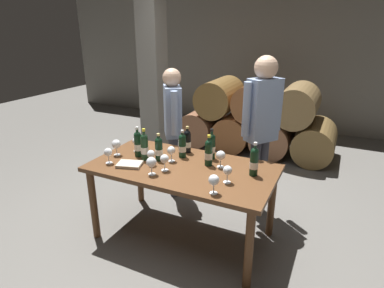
{
  "coord_description": "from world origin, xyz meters",
  "views": [
    {
      "loc": [
        1.26,
        -2.41,
        1.99
      ],
      "look_at": [
        0.0,
        0.2,
        0.91
      ],
      "focal_mm": 30.12,
      "sensor_mm": 36.0,
      "label": 1
    }
  ],
  "objects_px": {
    "wine_bottle_0": "(144,147)",
    "wine_glass_8": "(171,151)",
    "wine_bottle_5": "(209,152)",
    "wine_glass_9": "(227,171)",
    "wine_glass_1": "(221,156)",
    "wine_glass_4": "(214,180)",
    "taster_seated_left": "(173,122)",
    "wine_glass_0": "(164,159)",
    "wine_bottle_4": "(187,141)",
    "wine_glass_6": "(151,162)",
    "dining_table": "(183,175)",
    "wine_glass_2": "(151,155)",
    "wine_bottle_1": "(182,145)",
    "wine_glass_7": "(136,141)",
    "tasting_notebook": "(130,164)",
    "wine_glass_3": "(116,144)",
    "wine_glass_5": "(108,153)",
    "wine_bottle_7": "(212,146)",
    "wine_bottle_2": "(254,161)",
    "wine_bottle_3": "(159,149)",
    "sommelier_presenting": "(262,123)",
    "wine_bottle_6": "(138,144)"
  },
  "relations": [
    {
      "from": "wine_bottle_4",
      "to": "wine_glass_6",
      "type": "height_order",
      "value": "wine_bottle_4"
    },
    {
      "from": "wine_glass_1",
      "to": "wine_glass_8",
      "type": "bearing_deg",
      "value": -170.47
    },
    {
      "from": "wine_glass_6",
      "to": "sommelier_presenting",
      "type": "bearing_deg",
      "value": 56.03
    },
    {
      "from": "wine_bottle_6",
      "to": "wine_glass_5",
      "type": "xyz_separation_m",
      "value": [
        -0.15,
        -0.27,
        -0.02
      ]
    },
    {
      "from": "taster_seated_left",
      "to": "wine_bottle_0",
      "type": "bearing_deg",
      "value": -82.25
    },
    {
      "from": "wine_bottle_4",
      "to": "wine_glass_8",
      "type": "distance_m",
      "value": 0.28
    },
    {
      "from": "wine_glass_3",
      "to": "sommelier_presenting",
      "type": "xyz_separation_m",
      "value": [
        1.24,
        0.8,
        0.17
      ]
    },
    {
      "from": "wine_bottle_6",
      "to": "wine_glass_3",
      "type": "relative_size",
      "value": 1.87
    },
    {
      "from": "wine_glass_2",
      "to": "tasting_notebook",
      "type": "distance_m",
      "value": 0.22
    },
    {
      "from": "wine_bottle_0",
      "to": "wine_glass_9",
      "type": "relative_size",
      "value": 2.08
    },
    {
      "from": "wine_glass_7",
      "to": "wine_glass_9",
      "type": "distance_m",
      "value": 1.11
    },
    {
      "from": "taster_seated_left",
      "to": "wine_glass_9",
      "type": "bearing_deg",
      "value": -41.07
    },
    {
      "from": "taster_seated_left",
      "to": "wine_glass_6",
      "type": "bearing_deg",
      "value": -71.27
    },
    {
      "from": "wine_bottle_0",
      "to": "wine_glass_8",
      "type": "distance_m",
      "value": 0.26
    },
    {
      "from": "wine_bottle_3",
      "to": "wine_glass_3",
      "type": "bearing_deg",
      "value": -170.66
    },
    {
      "from": "dining_table",
      "to": "wine_bottle_3",
      "type": "height_order",
      "value": "wine_bottle_3"
    },
    {
      "from": "wine_bottle_0",
      "to": "wine_glass_0",
      "type": "height_order",
      "value": "wine_bottle_0"
    },
    {
      "from": "wine_bottle_4",
      "to": "wine_glass_1",
      "type": "relative_size",
      "value": 1.73
    },
    {
      "from": "wine_glass_0",
      "to": "wine_bottle_4",
      "type": "bearing_deg",
      "value": 91.52
    },
    {
      "from": "wine_bottle_3",
      "to": "wine_glass_2",
      "type": "relative_size",
      "value": 1.82
    },
    {
      "from": "wine_glass_4",
      "to": "wine_glass_2",
      "type": "bearing_deg",
      "value": 161.2
    },
    {
      "from": "wine_glass_5",
      "to": "wine_glass_9",
      "type": "height_order",
      "value": "same"
    },
    {
      "from": "wine_glass_6",
      "to": "wine_glass_8",
      "type": "relative_size",
      "value": 1.07
    },
    {
      "from": "wine_bottle_1",
      "to": "wine_glass_1",
      "type": "height_order",
      "value": "wine_bottle_1"
    },
    {
      "from": "wine_bottle_7",
      "to": "wine_glass_8",
      "type": "xyz_separation_m",
      "value": [
        -0.32,
        -0.23,
        -0.02
      ]
    },
    {
      "from": "wine_bottle_4",
      "to": "wine_glass_4",
      "type": "distance_m",
      "value": 0.88
    },
    {
      "from": "wine_bottle_5",
      "to": "wine_glass_4",
      "type": "distance_m",
      "value": 0.53
    },
    {
      "from": "wine_bottle_7",
      "to": "wine_bottle_5",
      "type": "bearing_deg",
      "value": -76.99
    },
    {
      "from": "wine_bottle_2",
      "to": "wine_bottle_3",
      "type": "height_order",
      "value": "wine_bottle_2"
    },
    {
      "from": "wine_bottle_2",
      "to": "tasting_notebook",
      "type": "xyz_separation_m",
      "value": [
        -1.08,
        -0.31,
        -0.12
      ]
    },
    {
      "from": "wine_glass_1",
      "to": "wine_glass_2",
      "type": "xyz_separation_m",
      "value": [
        -0.59,
        -0.24,
        -0.01
      ]
    },
    {
      "from": "wine_bottle_5",
      "to": "wine_glass_5",
      "type": "relative_size",
      "value": 1.95
    },
    {
      "from": "dining_table",
      "to": "wine_glass_1",
      "type": "relative_size",
      "value": 10.65
    },
    {
      "from": "wine_glass_7",
      "to": "tasting_notebook",
      "type": "relative_size",
      "value": 0.69
    },
    {
      "from": "wine_glass_1",
      "to": "wine_glass_3",
      "type": "relative_size",
      "value": 0.98
    },
    {
      "from": "wine_bottle_0",
      "to": "dining_table",
      "type": "bearing_deg",
      "value": 3.48
    },
    {
      "from": "wine_glass_7",
      "to": "tasting_notebook",
      "type": "bearing_deg",
      "value": -65.47
    },
    {
      "from": "dining_table",
      "to": "wine_bottle_0",
      "type": "height_order",
      "value": "wine_bottle_0"
    },
    {
      "from": "wine_bottle_2",
      "to": "wine_glass_2",
      "type": "relative_size",
      "value": 2.04
    },
    {
      "from": "wine_glass_1",
      "to": "wine_glass_4",
      "type": "relative_size",
      "value": 1.01
    },
    {
      "from": "wine_bottle_2",
      "to": "wine_glass_2",
      "type": "distance_m",
      "value": 0.93
    },
    {
      "from": "wine_glass_7",
      "to": "wine_glass_8",
      "type": "bearing_deg",
      "value": -8.86
    },
    {
      "from": "wine_bottle_3",
      "to": "wine_bottle_6",
      "type": "distance_m",
      "value": 0.24
    },
    {
      "from": "wine_glass_1",
      "to": "wine_glass_4",
      "type": "xyz_separation_m",
      "value": [
        0.13,
        -0.48,
        -0.0
      ]
    },
    {
      "from": "taster_seated_left",
      "to": "dining_table",
      "type": "bearing_deg",
      "value": -55.36
    },
    {
      "from": "wine_bottle_5",
      "to": "wine_glass_9",
      "type": "relative_size",
      "value": 1.96
    },
    {
      "from": "dining_table",
      "to": "wine_glass_2",
      "type": "relative_size",
      "value": 11.47
    },
    {
      "from": "wine_glass_7",
      "to": "sommelier_presenting",
      "type": "bearing_deg",
      "value": 29.2
    },
    {
      "from": "wine_bottle_2",
      "to": "wine_bottle_7",
      "type": "relative_size",
      "value": 1.0
    },
    {
      "from": "wine_glass_3",
      "to": "wine_glass_5",
      "type": "bearing_deg",
      "value": -73.17
    }
  ]
}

